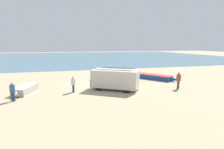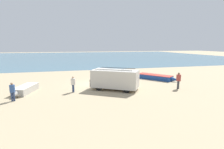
{
  "view_description": "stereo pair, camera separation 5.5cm",
  "coord_description": "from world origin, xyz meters",
  "px_view_note": "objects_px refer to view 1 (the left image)",
  "views": [
    {
      "loc": [
        -3.13,
        -20.31,
        4.68
      ],
      "look_at": [
        2.3,
        0.57,
        1.0
      ],
      "focal_mm": 28.0,
      "sensor_mm": 36.0,
      "label": 1
    },
    {
      "loc": [
        -3.08,
        -20.32,
        4.68
      ],
      "look_at": [
        2.3,
        0.57,
        1.0
      ],
      "focal_mm": 28.0,
      "sensor_mm": 36.0,
      "label": 2
    }
  ],
  "objects_px": {
    "fishing_rowboat_1": "(156,77)",
    "fisherman_1": "(179,79)",
    "parked_van": "(115,79)",
    "fishing_rowboat_2": "(25,90)",
    "fishing_rowboat_0": "(127,72)",
    "fisherman_0": "(73,83)",
    "fisherman_2": "(12,90)"
  },
  "relations": [
    {
      "from": "fisherman_1",
      "to": "fisherman_2",
      "type": "distance_m",
      "value": 15.99
    },
    {
      "from": "fishing_rowboat_0",
      "to": "fisherman_0",
      "type": "xyz_separation_m",
      "value": [
        -8.78,
        -9.02,
        0.69
      ]
    },
    {
      "from": "fishing_rowboat_1",
      "to": "fishing_rowboat_2",
      "type": "bearing_deg",
      "value": -117.62
    },
    {
      "from": "fishing_rowboat_1",
      "to": "fisherman_0",
      "type": "bearing_deg",
      "value": -109.22
    },
    {
      "from": "fishing_rowboat_1",
      "to": "fisherman_1",
      "type": "distance_m",
      "value": 5.29
    },
    {
      "from": "fisherman_2",
      "to": "fisherman_1",
      "type": "bearing_deg",
      "value": -86.79
    },
    {
      "from": "parked_van",
      "to": "fishing_rowboat_1",
      "type": "distance_m",
      "value": 7.94
    },
    {
      "from": "parked_van",
      "to": "fishing_rowboat_0",
      "type": "xyz_separation_m",
      "value": [
        4.47,
        9.02,
        -0.89
      ]
    },
    {
      "from": "parked_van",
      "to": "fishing_rowboat_0",
      "type": "distance_m",
      "value": 10.11
    },
    {
      "from": "fishing_rowboat_2",
      "to": "fishing_rowboat_0",
      "type": "bearing_deg",
      "value": 136.93
    },
    {
      "from": "fishing_rowboat_0",
      "to": "fishing_rowboat_2",
      "type": "xyz_separation_m",
      "value": [
        -13.4,
        -8.11,
        0.07
      ]
    },
    {
      "from": "fishing_rowboat_2",
      "to": "parked_van",
      "type": "bearing_deg",
      "value": 99.91
    },
    {
      "from": "fishing_rowboat_2",
      "to": "fisherman_2",
      "type": "bearing_deg",
      "value": 7.18
    },
    {
      "from": "fishing_rowboat_0",
      "to": "fisherman_0",
      "type": "relative_size",
      "value": 2.7
    },
    {
      "from": "fisherman_0",
      "to": "fisherman_1",
      "type": "bearing_deg",
      "value": 148.6
    },
    {
      "from": "fishing_rowboat_0",
      "to": "fishing_rowboat_1",
      "type": "distance_m",
      "value": 5.74
    },
    {
      "from": "fishing_rowboat_1",
      "to": "fisherman_1",
      "type": "height_order",
      "value": "fisherman_1"
    },
    {
      "from": "fishing_rowboat_1",
      "to": "fishing_rowboat_2",
      "type": "height_order",
      "value": "fishing_rowboat_2"
    },
    {
      "from": "parked_van",
      "to": "fisherman_2",
      "type": "distance_m",
      "value": 9.46
    },
    {
      "from": "parked_van",
      "to": "fishing_rowboat_2",
      "type": "distance_m",
      "value": 9.01
    },
    {
      "from": "parked_van",
      "to": "fisherman_1",
      "type": "distance_m",
      "value": 6.82
    },
    {
      "from": "fishing_rowboat_0",
      "to": "fishing_rowboat_2",
      "type": "distance_m",
      "value": 15.66
    },
    {
      "from": "fisherman_1",
      "to": "fishing_rowboat_2",
      "type": "bearing_deg",
      "value": -127.0
    },
    {
      "from": "fisherman_0",
      "to": "fisherman_2",
      "type": "relative_size",
      "value": 1.0
    },
    {
      "from": "fishing_rowboat_1",
      "to": "fisherman_0",
      "type": "xyz_separation_m",
      "value": [
        -11.22,
        -3.82,
        0.64
      ]
    },
    {
      "from": "parked_van",
      "to": "fisherman_0",
      "type": "xyz_separation_m",
      "value": [
        -4.31,
        0.0,
        -0.2
      ]
    },
    {
      "from": "fisherman_2",
      "to": "fishing_rowboat_2",
      "type": "bearing_deg",
      "value": -6.15
    },
    {
      "from": "parked_van",
      "to": "fishing_rowboat_2",
      "type": "xyz_separation_m",
      "value": [
        -8.93,
        0.91,
        -0.82
      ]
    },
    {
      "from": "fishing_rowboat_0",
      "to": "fisherman_2",
      "type": "xyz_separation_m",
      "value": [
        -13.78,
        -10.65,
        0.69
      ]
    },
    {
      "from": "parked_van",
      "to": "fishing_rowboat_0",
      "type": "height_order",
      "value": "parked_van"
    },
    {
      "from": "fisherman_0",
      "to": "fishing_rowboat_0",
      "type": "bearing_deg",
      "value": -158.31
    },
    {
      "from": "fishing_rowboat_1",
      "to": "fishing_rowboat_2",
      "type": "xyz_separation_m",
      "value": [
        -15.84,
        -2.91,
        0.02
      ]
    }
  ]
}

